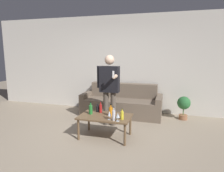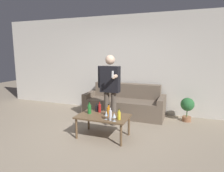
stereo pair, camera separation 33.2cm
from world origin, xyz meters
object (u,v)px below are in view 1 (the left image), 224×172
object	(u,v)px
coffee_table	(105,118)
bottle_orange	(114,115)
person_standing_front	(109,85)
couch	(122,104)

from	to	relation	value
coffee_table	bottle_orange	distance (m)	0.35
coffee_table	bottle_orange	world-z (taller)	bottle_orange
coffee_table	person_standing_front	world-z (taller)	person_standing_front
bottle_orange	person_standing_front	bearing A→B (deg)	111.78
couch	person_standing_front	size ratio (longest dim) A/B	1.31
couch	coffee_table	xyz separation A→B (m)	(0.03, -1.53, 0.09)
coffee_table	person_standing_front	size ratio (longest dim) A/B	0.63
couch	bottle_orange	size ratio (longest dim) A/B	8.18
person_standing_front	coffee_table	bearing A→B (deg)	-80.02
couch	bottle_orange	world-z (taller)	couch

